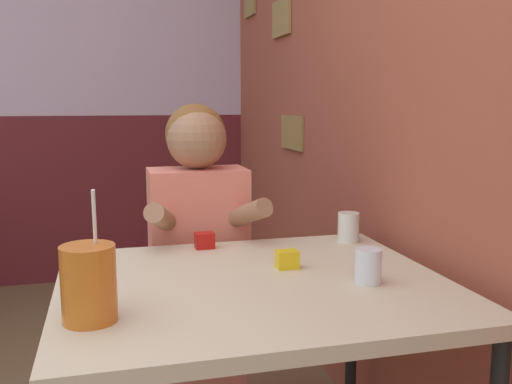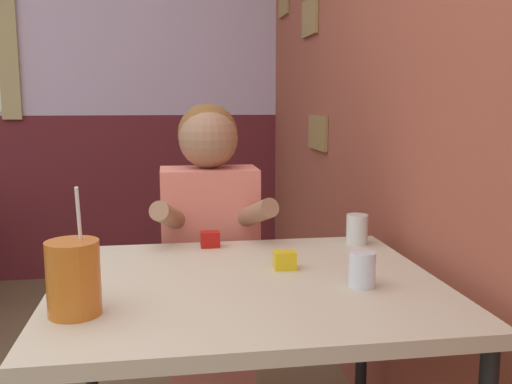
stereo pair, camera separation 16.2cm
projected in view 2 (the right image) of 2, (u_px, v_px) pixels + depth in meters
The scene contains 9 objects.
brick_wall_right at pixel (340, 66), 2.55m from camera, with size 0.08×4.77×2.70m.
back_wall at pixel (49, 76), 3.70m from camera, with size 5.95×0.09×2.70m.
main_table at pixel (247, 304), 1.49m from camera, with size 0.99×0.85×0.73m.
person_seated at pixel (210, 259), 2.06m from camera, with size 0.42×0.41×1.19m.
cocktail_pitcher at pixel (74, 278), 1.23m from camera, with size 0.11×0.11×0.28m.
glass_near_pitcher at pixel (362, 269), 1.42m from camera, with size 0.07×0.07×0.09m.
glass_center at pixel (357, 229), 1.85m from camera, with size 0.07×0.07×0.10m.
condiment_ketchup at pixel (210, 239), 1.81m from camera, with size 0.06×0.04×0.05m.
condiment_mustard at pixel (285, 260), 1.57m from camera, with size 0.06×0.04×0.05m.
Camera 2 is at (0.73, -1.14, 1.19)m, focal length 40.00 mm.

